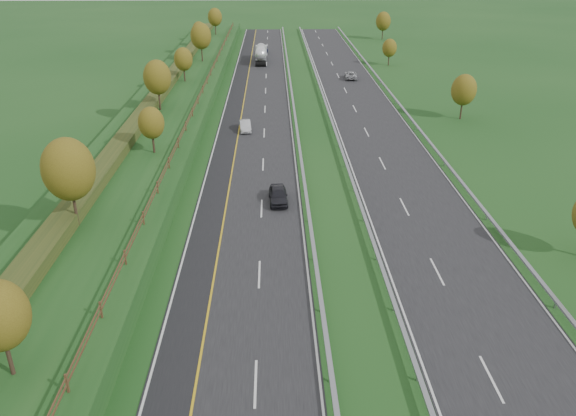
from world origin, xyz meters
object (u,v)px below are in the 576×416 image
car_dark_near (278,195)px  car_silver_mid (245,126)px  road_tanker (261,53)px  car_oncoming (351,75)px  car_small_far (263,50)px

car_dark_near → car_silver_mid: 24.13m
road_tanker → car_oncoming: (17.33, -17.16, -1.15)m
car_small_far → car_oncoming: bearing=-52.8°
car_dark_near → car_small_far: size_ratio=0.94×
road_tanker → car_small_far: (0.33, 10.25, -1.13)m
car_silver_mid → car_small_far: car_small_far is taller
car_silver_mid → car_oncoming: size_ratio=0.85×
road_tanker → car_oncoming: bearing=-44.7°
car_dark_near → car_small_far: (-2.50, 83.22, -0.07)m
road_tanker → car_dark_near: 73.03m
car_dark_near → car_silver_mid: (-4.24, 23.75, -0.08)m
road_tanker → car_dark_near: road_tanker is taller
road_tanker → car_silver_mid: (-1.41, -49.21, -1.14)m
car_small_far → car_dark_near: bearing=-82.9°
car_silver_mid → car_oncoming: 37.13m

